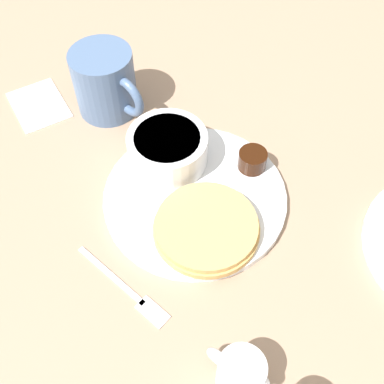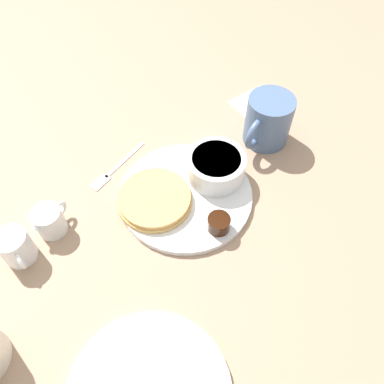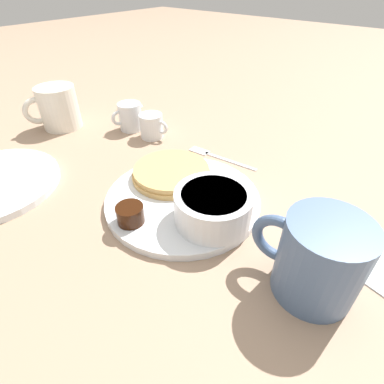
{
  "view_description": "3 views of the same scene",
  "coord_description": "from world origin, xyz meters",
  "px_view_note": "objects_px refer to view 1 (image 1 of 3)",
  "views": [
    {
      "loc": [
        -0.27,
        0.26,
        0.54
      ],
      "look_at": [
        -0.01,
        0.01,
        0.03
      ],
      "focal_mm": 45.0,
      "sensor_mm": 36.0,
      "label": 1
    },
    {
      "loc": [
        -0.3,
        -0.27,
        0.57
      ],
      "look_at": [
        -0.0,
        -0.02,
        0.03
      ],
      "focal_mm": 35.0,
      "sensor_mm": 36.0,
      "label": 2
    },
    {
      "loc": [
        0.25,
        -0.28,
        0.31
      ],
      "look_at": [
        0.02,
        0.0,
        0.03
      ],
      "focal_mm": 28.0,
      "sensor_mm": 36.0,
      "label": 3
    }
  ],
  "objects_px": {
    "bowl": "(168,148)",
    "creamer_pitcher_near": "(240,374)",
    "fork": "(131,293)",
    "plate": "(195,197)",
    "coffee_mug": "(106,83)"
  },
  "relations": [
    {
      "from": "creamer_pitcher_near",
      "to": "fork",
      "type": "bearing_deg",
      "value": 7.23
    },
    {
      "from": "bowl",
      "to": "coffee_mug",
      "type": "bearing_deg",
      "value": -4.23
    },
    {
      "from": "bowl",
      "to": "creamer_pitcher_near",
      "type": "relative_size",
      "value": 1.51
    },
    {
      "from": "bowl",
      "to": "creamer_pitcher_near",
      "type": "distance_m",
      "value": 0.31
    },
    {
      "from": "plate",
      "to": "creamer_pitcher_near",
      "type": "relative_size",
      "value": 3.39
    },
    {
      "from": "bowl",
      "to": "creamer_pitcher_near",
      "type": "bearing_deg",
      "value": 152.25
    },
    {
      "from": "bowl",
      "to": "fork",
      "type": "height_order",
      "value": "bowl"
    },
    {
      "from": "creamer_pitcher_near",
      "to": "fork",
      "type": "distance_m",
      "value": 0.16
    },
    {
      "from": "plate",
      "to": "bowl",
      "type": "bearing_deg",
      "value": -11.44
    },
    {
      "from": "creamer_pitcher_near",
      "to": "bowl",
      "type": "bearing_deg",
      "value": -27.75
    },
    {
      "from": "plate",
      "to": "fork",
      "type": "xyz_separation_m",
      "value": [
        -0.05,
        0.15,
        -0.0
      ]
    },
    {
      "from": "bowl",
      "to": "fork",
      "type": "xyz_separation_m",
      "value": [
        -0.12,
        0.16,
        -0.04
      ]
    },
    {
      "from": "bowl",
      "to": "plate",
      "type": "bearing_deg",
      "value": 168.56
    },
    {
      "from": "plate",
      "to": "fork",
      "type": "distance_m",
      "value": 0.16
    },
    {
      "from": "fork",
      "to": "plate",
      "type": "bearing_deg",
      "value": -72.46
    }
  ]
}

